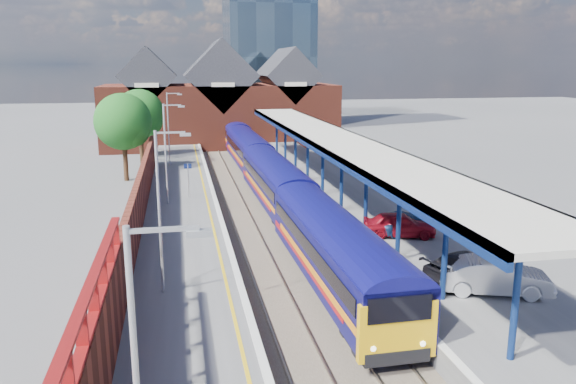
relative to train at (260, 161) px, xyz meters
name	(u,v)px	position (x,y,z in m)	size (l,w,h in m)	color
ground	(246,190)	(-1.49, -2.03, -2.12)	(240.00, 240.00, 0.00)	#5B5B5E
ballast_bed	(264,220)	(-1.49, -12.03, -2.09)	(6.00, 76.00, 0.06)	#473D33
rails	(264,219)	(-1.49, -12.03, -2.00)	(4.51, 76.00, 0.14)	slate
left_platform	(183,217)	(-6.99, -12.03, -1.62)	(5.00, 76.00, 1.00)	#565659
right_platform	(346,209)	(4.51, -12.03, -1.62)	(6.00, 76.00, 1.00)	#565659
coping_left	(218,208)	(-4.64, -12.03, -1.10)	(0.30, 76.00, 0.05)	silver
coping_right	(308,204)	(1.66, -12.03, -1.10)	(0.30, 76.00, 0.05)	silver
yellow_line	(209,209)	(-5.24, -12.03, -1.12)	(0.14, 76.00, 0.01)	yellow
train	(260,161)	(0.00, 0.00, 0.00)	(3.02, 65.93, 3.45)	#0C0C54
canopy	(333,140)	(3.99, -10.08, 3.13)	(4.50, 52.00, 4.48)	navy
lamp_post_b	(162,202)	(-7.86, -26.03, 2.87)	(1.48, 0.18, 7.00)	#A5A8AA
lamp_post_c	(167,148)	(-7.86, -10.03, 2.87)	(1.48, 0.18, 7.00)	#A5A8AA
lamp_post_d	(170,124)	(-7.86, 5.97, 2.87)	(1.48, 0.18, 7.00)	#A5A8AA
platform_sign	(188,174)	(-6.49, -8.03, 0.57)	(0.55, 0.08, 2.50)	#A5A8AA
brick_wall	(135,216)	(-9.59, -18.49, 0.33)	(0.35, 50.00, 3.86)	maroon
station_building	(220,104)	(-1.49, 25.97, 3.33)	(30.00, 12.12, 13.78)	maroon
glass_tower	(267,6)	(8.51, 47.97, 18.08)	(14.20, 14.20, 40.30)	#455E76
tree_near	(125,123)	(-11.84, 3.88, 3.23)	(5.20, 5.20, 8.10)	#382314
tree_far	(141,115)	(-10.84, 11.88, 3.23)	(5.20, 5.20, 8.10)	#382314
parked_car_red	(399,224)	(5.09, -20.36, -0.42)	(1.66, 4.13, 1.41)	maroon
parked_car_silver	(494,276)	(5.94, -28.88, -0.35)	(1.63, 4.67, 1.54)	silver
parked_car_dark	(470,267)	(5.57, -27.49, -0.43)	(1.93, 4.74, 1.38)	black
parked_car_blue	(404,221)	(5.75, -19.47, -0.53)	(1.96, 4.26, 1.18)	navy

